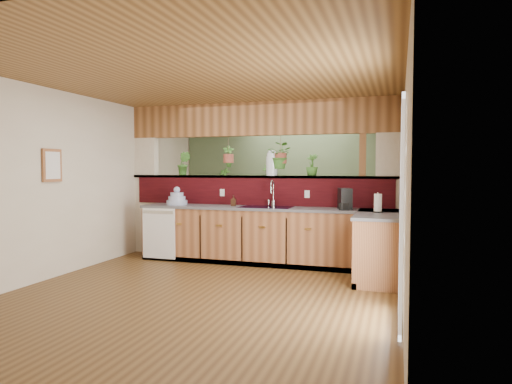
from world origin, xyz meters
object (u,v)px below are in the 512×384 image
(soap_dispenser, at_px, (234,201))
(shelving_console, at_px, (249,216))
(faucet, at_px, (273,192))
(glass_jar, at_px, (272,163))
(dish_stack, at_px, (177,199))
(coffee_maker, at_px, (345,200))
(paper_towel, at_px, (378,203))

(soap_dispenser, relative_size, shelving_console, 0.10)
(faucet, relative_size, soap_dispenser, 2.48)
(soap_dispenser, bearing_deg, shelving_console, 102.29)
(faucet, distance_m, shelving_console, 2.47)
(soap_dispenser, relative_size, glass_jar, 0.41)
(dish_stack, height_order, glass_jar, glass_jar)
(faucet, relative_size, glass_jar, 1.02)
(shelving_console, bearing_deg, dish_stack, -93.19)
(coffee_maker, bearing_deg, soap_dispenser, 158.76)
(coffee_maker, relative_size, glass_jar, 0.75)
(coffee_maker, bearing_deg, dish_stack, 160.52)
(glass_jar, bearing_deg, dish_stack, -165.98)
(dish_stack, height_order, shelving_console, dish_stack)
(soap_dispenser, height_order, glass_jar, glass_jar)
(paper_towel, height_order, shelving_console, paper_towel)
(soap_dispenser, distance_m, coffee_maker, 1.79)
(faucet, xyz_separation_m, paper_towel, (1.66, -0.54, -0.10))
(paper_towel, bearing_deg, glass_jar, 156.44)
(dish_stack, relative_size, soap_dispenser, 2.02)
(soap_dispenser, relative_size, coffee_maker, 0.55)
(coffee_maker, bearing_deg, shelving_console, 115.76)
(dish_stack, xyz_separation_m, glass_jar, (1.54, 0.38, 0.61))
(dish_stack, bearing_deg, shelving_console, 77.53)
(faucet, relative_size, dish_stack, 1.23)
(faucet, xyz_separation_m, dish_stack, (-1.61, -0.17, -0.13))
(dish_stack, bearing_deg, soap_dispenser, 2.31)
(dish_stack, bearing_deg, glass_jar, 14.02)
(shelving_console, bearing_deg, soap_dispenser, -68.43)
(dish_stack, xyz_separation_m, soap_dispenser, (0.99, 0.04, -0.01))
(dish_stack, distance_m, soap_dispenser, 1.00)
(faucet, height_order, dish_stack, faucet)
(coffee_maker, relative_size, paper_towel, 1.14)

